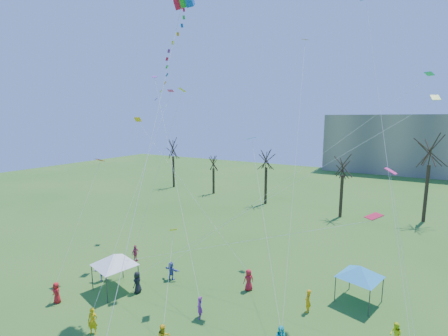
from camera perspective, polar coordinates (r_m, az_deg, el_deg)
The scene contains 6 objects.
bare_tree_row at distance 48.77m, azimuth 21.47°, elevation 0.44°, with size 69.84×9.69×12.33m.
big_box_kite at distance 24.99m, azimuth -9.29°, elevation 19.44°, with size 2.96×7.06×23.79m.
canopy_tent_white at distance 28.03m, azimuth -19.42°, elevation -15.49°, with size 4.03×4.03×3.12m.
canopy_tent_blue at distance 27.09m, azimuth 23.63°, elevation -16.94°, with size 3.80×3.80×2.96m.
festival_crowd at distance 23.56m, azimuth -2.43°, elevation -24.93°, with size 24.82×10.77×1.86m.
small_kites_aloft at distance 25.20m, azimuth 2.54°, elevation 7.36°, with size 28.91×19.49×31.23m.
Camera 1 is at (10.92, -11.52, 14.04)m, focal length 25.00 mm.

